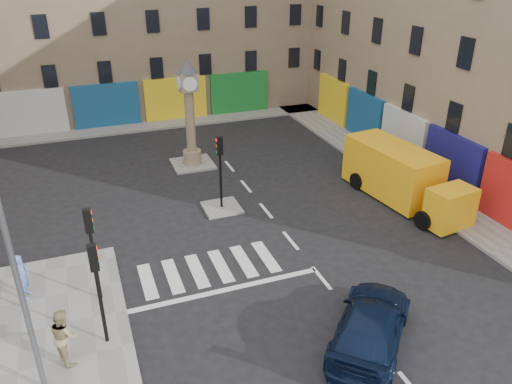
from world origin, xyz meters
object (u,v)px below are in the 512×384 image
navy_sedan (371,325)px  pedestrian_blue (23,276)px  traffic_light_left_near (97,279)px  lamp_post (11,255)px  clock_pillar (189,108)px  traffic_light_island (220,161)px  pedestrian_tan (64,336)px  traffic_light_left_far (91,240)px  yellow_van (401,176)px

navy_sedan → pedestrian_blue: pedestrian_blue is taller
navy_sedan → pedestrian_blue: 12.43m
traffic_light_left_near → navy_sedan: (8.10, -2.98, -1.87)m
lamp_post → clock_pillar: lamp_post is taller
traffic_light_island → navy_sedan: size_ratio=0.72×
clock_pillar → traffic_light_island: bearing=-90.0°
traffic_light_left_near → pedestrian_tan: 1.99m
traffic_light_left_near → traffic_light_left_far: (0.00, 2.40, 0.00)m
navy_sedan → pedestrian_tan: size_ratio=2.72×
clock_pillar → yellow_van: bearing=-42.7°
pedestrian_blue → traffic_light_left_near: bearing=-128.0°
traffic_light_left_near → pedestrian_blue: size_ratio=2.07×
traffic_light_left_near → yellow_van: (15.21, 5.57, -1.29)m
lamp_post → navy_sedan: 10.90m
traffic_light_island → navy_sedan: bearing=-80.5°
traffic_light_left_far → lamp_post: lamp_post is taller
traffic_light_left_far → pedestrian_tan: (-1.21, -2.82, -1.52)m
clock_pillar → navy_sedan: size_ratio=1.18×
traffic_light_left_near → yellow_van: 16.24m
traffic_light_island → lamp_post: (-8.20, -9.20, 2.20)m
yellow_van → navy_sedan: bearing=-136.9°
traffic_light_island → clock_pillar: (0.00, 6.00, 0.96)m
clock_pillar → yellow_van: 12.33m
traffic_light_island → pedestrian_blue: bearing=-153.7°
lamp_post → yellow_van: size_ratio=1.10×
traffic_light_left_near → pedestrian_blue: bearing=126.6°
lamp_post → clock_pillar: size_ratio=1.36×
traffic_light_left_near → traffic_light_island: bearing=51.1°
traffic_light_left_near → traffic_light_island: 10.03m
traffic_light_left_far → traffic_light_island: traffic_light_left_far is taller
traffic_light_left_near → pedestrian_tan: (-1.21, -0.42, -1.52)m
traffic_light_island → clock_pillar: clock_pillar is taller
clock_pillar → pedestrian_blue: size_ratio=3.41×
yellow_van → pedestrian_tan: size_ratio=3.99×
traffic_light_island → lamp_post: 12.52m
traffic_light_island → traffic_light_left_far: bearing=-139.4°
navy_sedan → traffic_light_left_near: bearing=23.1°
traffic_light_island → yellow_van: size_ratio=0.49×
lamp_post → pedestrian_blue: bearing=97.6°
clock_pillar → pedestrian_blue: (-8.85, -10.36, -2.50)m
traffic_light_left_near → lamp_post: (-1.90, -1.40, 2.17)m
clock_pillar → pedestrian_blue: 13.85m
traffic_light_left_near → pedestrian_tan: bearing=-160.8°
clock_pillar → pedestrian_blue: clock_pillar is taller
traffic_light_left_near → traffic_light_left_far: same height
yellow_van → pedestrian_blue: 17.88m
traffic_light_left_near → clock_pillar: size_ratio=0.61×
traffic_light_left_near → lamp_post: lamp_post is taller
pedestrian_tan → traffic_light_left_near: bearing=-91.1°
pedestrian_tan → yellow_van: bearing=-90.2°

